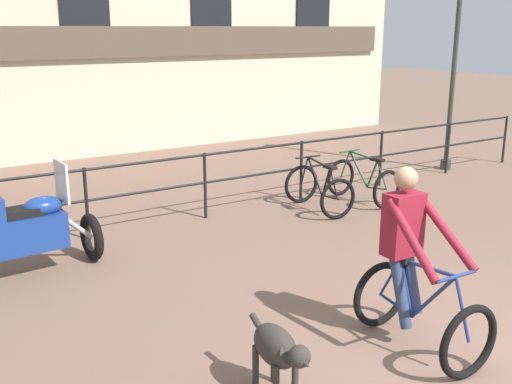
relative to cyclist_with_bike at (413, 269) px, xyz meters
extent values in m
plane|color=#7A5B4C|center=(0.21, -0.70, -0.76)|extent=(60.00, 60.00, 0.00)
cylinder|color=black|center=(-1.67, 4.50, -0.24)|extent=(0.05, 0.05, 1.05)
cylinder|color=black|center=(0.21, 4.50, -0.24)|extent=(0.05, 0.05, 1.05)
cylinder|color=black|center=(2.08, 4.50, -0.24)|extent=(0.05, 0.05, 1.05)
cylinder|color=black|center=(3.96, 4.50, -0.24)|extent=(0.05, 0.05, 1.05)
cylinder|color=black|center=(5.83, 4.50, -0.24)|extent=(0.05, 0.05, 1.05)
cylinder|color=black|center=(7.71, 4.50, -0.24)|extent=(0.05, 0.05, 1.05)
cylinder|color=black|center=(0.21, 4.50, 0.26)|extent=(15.00, 0.04, 0.04)
cylinder|color=black|center=(0.21, 4.50, -0.19)|extent=(15.00, 0.04, 0.04)
cube|color=brown|center=(0.21, 9.94, 1.84)|extent=(17.10, 0.12, 0.70)
torus|color=black|center=(-0.02, -0.69, -0.42)|extent=(0.68, 0.09, 0.68)
torus|color=black|center=(0.02, 0.41, -0.42)|extent=(0.68, 0.09, 0.68)
cylinder|color=navy|center=(-0.01, -0.26, -0.19)|extent=(0.05, 0.49, 0.60)
cylinder|color=navy|center=(0.00, 0.07, -0.22)|extent=(0.04, 0.23, 0.52)
cylinder|color=navy|center=(-0.01, -0.16, 0.07)|extent=(0.06, 0.66, 0.10)
cylinder|color=navy|center=(0.01, 0.19, -0.45)|extent=(0.04, 0.44, 0.08)
cylinder|color=navy|center=(0.01, 0.29, -0.19)|extent=(0.03, 0.27, 0.47)
cylinder|color=navy|center=(-0.02, -0.59, -0.16)|extent=(0.04, 0.23, 0.54)
cylinder|color=navy|center=(-0.02, -0.49, 0.10)|extent=(0.48, 0.05, 0.03)
cube|color=black|center=(0.01, 0.17, 0.06)|extent=(0.13, 0.24, 0.05)
cube|color=maroon|center=(0.01, 0.17, 0.39)|extent=(0.37, 0.23, 0.60)
sphere|color=#A87A5B|center=(0.01, 0.17, 0.83)|extent=(0.22, 0.22, 0.22)
cylinder|color=maroon|center=(-0.21, -0.15, 0.37)|extent=(0.17, 0.72, 0.60)
cylinder|color=maroon|center=(0.20, -0.17, 0.37)|extent=(0.12, 0.72, 0.60)
cylinder|color=navy|center=(-0.07, 0.07, -0.25)|extent=(0.13, 0.31, 0.69)
cylinder|color=navy|center=(0.07, 0.07, -0.19)|extent=(0.15, 0.31, 0.58)
ellipsoid|color=#332D28|center=(-1.55, 0.00, -0.32)|extent=(0.31, 0.54, 0.32)
cylinder|color=#332D28|center=(-1.56, -0.21, -0.29)|extent=(0.19, 0.18, 0.18)
sphere|color=#332D28|center=(-1.57, -0.36, -0.23)|extent=(0.18, 0.18, 0.18)
cone|color=#332D28|center=(-1.58, -0.44, -0.24)|extent=(0.10, 0.11, 0.10)
cylinder|color=#332D28|center=(-1.52, 0.31, -0.25)|extent=(0.07, 0.18, 0.12)
cylinder|color=#332D28|center=(-1.47, -0.17, -0.57)|extent=(0.06, 0.06, 0.38)
cylinder|color=#332D28|center=(-1.62, 0.17, -0.57)|extent=(0.06, 0.06, 0.38)
cylinder|color=#332D28|center=(-1.45, 0.16, -0.57)|extent=(0.06, 0.06, 0.38)
torus|color=black|center=(-1.86, 3.73, -0.45)|extent=(0.16, 0.63, 0.62)
cube|color=navy|center=(-2.62, 3.68, -0.23)|extent=(0.86, 0.45, 0.44)
ellipsoid|color=navy|center=(-2.44, 3.69, 0.07)|extent=(0.50, 0.35, 0.24)
cube|color=black|center=(-2.73, 3.67, 0.04)|extent=(0.58, 0.33, 0.10)
cylinder|color=#B2B2B7|center=(-2.06, 3.72, -0.27)|extent=(0.43, 0.09, 0.41)
cube|color=silver|center=(-2.18, 3.71, 0.34)|extent=(0.06, 0.44, 0.50)
torus|color=black|center=(1.99, 4.38, -0.43)|extent=(0.66, 0.11, 0.66)
torus|color=black|center=(1.92, 3.33, -0.43)|extent=(0.66, 0.11, 0.66)
cylinder|color=black|center=(1.96, 3.97, -0.20)|extent=(0.06, 0.47, 0.58)
cylinder|color=black|center=(1.94, 3.66, -0.24)|extent=(0.05, 0.22, 0.51)
cylinder|color=black|center=(1.96, 3.88, 0.05)|extent=(0.08, 0.63, 0.10)
cylinder|color=black|center=(1.93, 3.54, -0.46)|extent=(0.06, 0.42, 0.07)
cylinder|color=black|center=(1.93, 3.45, -0.21)|extent=(0.04, 0.25, 0.46)
cylinder|color=black|center=(1.99, 4.28, -0.18)|extent=(0.04, 0.21, 0.52)
cylinder|color=black|center=(1.98, 4.19, 0.08)|extent=(0.48, 0.06, 0.03)
cube|color=black|center=(1.94, 3.56, 0.03)|extent=(0.14, 0.25, 0.05)
torus|color=black|center=(2.87, 4.38, -0.43)|extent=(0.66, 0.12, 0.66)
torus|color=black|center=(2.97, 3.33, -0.43)|extent=(0.66, 0.12, 0.66)
cylinder|color=#194C2D|center=(2.91, 3.97, -0.20)|extent=(0.08, 0.47, 0.58)
cylinder|color=#194C2D|center=(2.94, 3.66, -0.24)|extent=(0.05, 0.22, 0.51)
cylinder|color=#194C2D|center=(2.92, 3.87, 0.05)|extent=(0.09, 0.63, 0.10)
cylinder|color=#194C2D|center=(2.95, 3.54, -0.46)|extent=(0.07, 0.42, 0.07)
cylinder|color=#194C2D|center=(2.96, 3.45, -0.21)|extent=(0.05, 0.25, 0.46)
cylinder|color=#194C2D|center=(2.88, 4.28, -0.18)|extent=(0.05, 0.21, 0.52)
cylinder|color=#194C2D|center=(2.89, 4.19, 0.08)|extent=(0.48, 0.07, 0.03)
cube|color=black|center=(2.95, 3.56, 0.03)|extent=(0.14, 0.25, 0.05)
cylinder|color=#2D382D|center=(6.12, 4.75, -0.66)|extent=(0.22, 0.22, 0.20)
cylinder|color=#2D382D|center=(6.12, 4.75, 1.50)|extent=(0.10, 0.10, 4.52)
camera|label=1|loc=(-4.00, -3.55, 2.15)|focal=42.00mm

